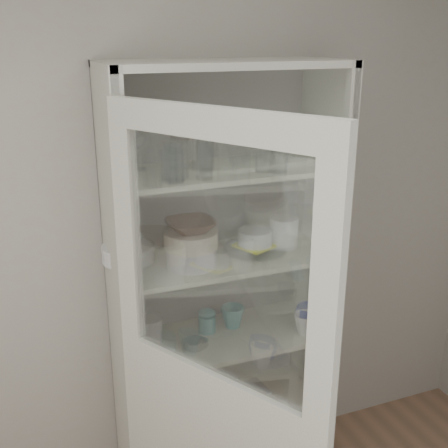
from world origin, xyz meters
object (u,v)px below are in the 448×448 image
object	(u,v)px
goblet_1	(180,144)
mug_white	(305,324)
goblet_3	(289,139)
grey_bowl_stack	(284,232)
goblet_2	(260,140)
teal_jar	(207,322)
white_canister	(151,331)
cream_bowl	(191,239)
mug_teal	(233,317)
plate_stack_front	(191,256)
goblet_0	(137,148)
yellow_trivet	(255,245)
glass_platter	(255,248)
plate_stack_back	(128,253)
mug_blue	(309,316)
cupboard_door	(215,428)
cream_dish	(197,404)
measuring_cups	(194,344)
terracotta_bowl	(191,226)
pantry_cabinet	(219,313)
tin_box	(246,396)
white_ramekin	(255,237)

from	to	relation	value
goblet_1	mug_white	distance (m)	1.02
goblet_3	grey_bowl_stack	xyz separation A→B (m)	(-0.05, -0.08, -0.42)
goblet_2	teal_jar	xyz separation A→B (m)	(-0.29, -0.06, -0.83)
mug_white	white_canister	world-z (taller)	white_canister
cream_bowl	mug_teal	bearing A→B (deg)	24.87
plate_stack_front	mug_white	bearing A→B (deg)	-7.81
goblet_0	teal_jar	distance (m)	0.89
goblet_3	yellow_trivet	distance (m)	0.51
goblet_3	glass_platter	bearing A→B (deg)	-159.07
teal_jar	plate_stack_back	bearing A→B (deg)	172.73
mug_blue	cupboard_door	bearing A→B (deg)	-141.56
goblet_0	cream_dish	world-z (taller)	goblet_0
mug_white	white_canister	size ratio (longest dim) A/B	0.86
yellow_trivet	goblet_0	bearing A→B (deg)	171.05
cream_bowl	teal_jar	size ratio (longest dim) A/B	2.34
teal_jar	measuring_cups	bearing A→B (deg)	-133.42
cream_bowl	yellow_trivet	world-z (taller)	cream_bowl
teal_jar	terracotta_bowl	bearing A→B (deg)	-133.95
terracotta_bowl	mug_blue	xyz separation A→B (m)	(0.58, -0.01, -0.53)
pantry_cabinet	cream_bowl	world-z (taller)	pantry_cabinet
plate_stack_back	cream_bowl	size ratio (longest dim) A/B	0.99
pantry_cabinet	goblet_2	bearing A→B (deg)	12.96
measuring_cups	tin_box	bearing A→B (deg)	9.82
cupboard_door	terracotta_bowl	xyz separation A→B (m)	(0.11, 0.56, 0.57)
glass_platter	grey_bowl_stack	bearing A→B (deg)	-3.90
cream_bowl	mug_blue	size ratio (longest dim) A/B	1.77
terracotta_bowl	mug_teal	xyz separation A→B (m)	(0.24, 0.11, -0.53)
cream_bowl	measuring_cups	bearing A→B (deg)	22.25
goblet_0	grey_bowl_stack	distance (m)	0.78
terracotta_bowl	mug_blue	world-z (taller)	terracotta_bowl
goblet_0	pantry_cabinet	bearing A→B (deg)	-4.13
white_ramekin	measuring_cups	world-z (taller)	white_ramekin
glass_platter	yellow_trivet	world-z (taller)	yellow_trivet
terracotta_bowl	glass_platter	distance (m)	0.38
goblet_3	plate_stack_front	xyz separation A→B (m)	(-0.52, -0.14, -0.44)
yellow_trivet	tin_box	size ratio (longest dim) A/B	0.73
goblet_2	white_canister	bearing A→B (deg)	-173.11
white_ramekin	teal_jar	size ratio (longest dim) A/B	1.61
goblet_2	plate_stack_back	distance (m)	0.78
terracotta_bowl	mug_blue	size ratio (longest dim) A/B	1.58
grey_bowl_stack	yellow_trivet	bearing A→B (deg)	176.10
goblet_0	yellow_trivet	bearing A→B (deg)	-8.95
pantry_cabinet	yellow_trivet	distance (m)	0.38
plate_stack_front	mug_teal	distance (m)	0.47
plate_stack_back	teal_jar	size ratio (longest dim) A/B	2.32
mug_blue	cream_dish	distance (m)	0.69
plate_stack_front	terracotta_bowl	world-z (taller)	terracotta_bowl
white_ramekin	terracotta_bowl	bearing A→B (deg)	-168.21
grey_bowl_stack	measuring_cups	xyz separation A→B (m)	(-0.47, -0.06, -0.45)
white_ramekin	grey_bowl_stack	world-z (taller)	grey_bowl_stack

